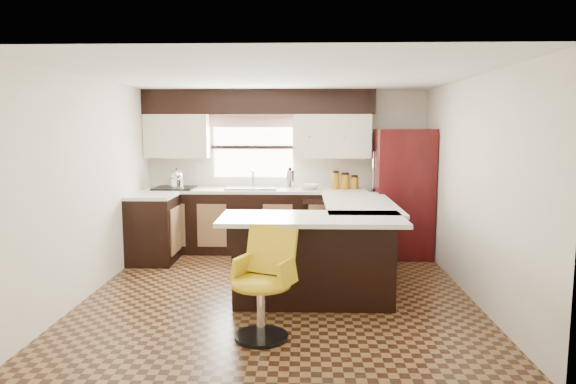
{
  "coord_description": "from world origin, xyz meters",
  "views": [
    {
      "loc": [
        0.27,
        -5.62,
        1.86
      ],
      "look_at": [
        0.08,
        0.45,
        1.09
      ],
      "focal_mm": 32.0,
      "sensor_mm": 36.0,
      "label": 1
    }
  ],
  "objects_px": {
    "peninsula_long": "(354,241)",
    "bar_chair": "(261,285)",
    "refrigerator": "(402,193)",
    "peninsula_return": "(313,261)"
  },
  "relations": [
    {
      "from": "refrigerator",
      "to": "bar_chair",
      "type": "distance_m",
      "value": 3.53
    },
    {
      "from": "peninsula_long",
      "to": "refrigerator",
      "type": "relative_size",
      "value": 1.07
    },
    {
      "from": "peninsula_long",
      "to": "peninsula_return",
      "type": "relative_size",
      "value": 1.18
    },
    {
      "from": "peninsula_long",
      "to": "peninsula_return",
      "type": "height_order",
      "value": "same"
    },
    {
      "from": "refrigerator",
      "to": "peninsula_long",
      "type": "bearing_deg",
      "value": -125.69
    },
    {
      "from": "peninsula_long",
      "to": "refrigerator",
      "type": "xyz_separation_m",
      "value": [
        0.79,
        1.1,
        0.46
      ]
    },
    {
      "from": "refrigerator",
      "to": "bar_chair",
      "type": "bearing_deg",
      "value": -120.62
    },
    {
      "from": "peninsula_long",
      "to": "bar_chair",
      "type": "bearing_deg",
      "value": -117.46
    },
    {
      "from": "peninsula_long",
      "to": "bar_chair",
      "type": "xyz_separation_m",
      "value": [
        -1.0,
        -1.92,
        0.04
      ]
    },
    {
      "from": "peninsula_long",
      "to": "peninsula_return",
      "type": "bearing_deg",
      "value": -118.3
    }
  ]
}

